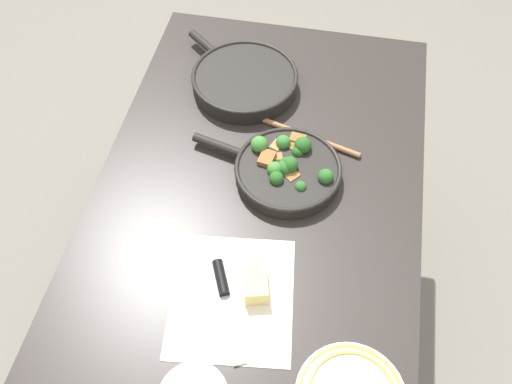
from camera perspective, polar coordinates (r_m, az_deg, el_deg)
The scene contains 8 objects.
ground_plane at distance 2.08m, azimuth 0.00°, elevation -13.03°, with size 14.00×14.00×0.00m, color slate.
dining_table_red at distance 1.48m, azimuth 0.00°, elevation -2.44°, with size 1.35×0.81×0.77m.
skillet_broccoli at distance 1.43m, azimuth 3.05°, elevation 2.38°, with size 0.27×0.40×0.07m.
skillet_eggs at distance 1.65m, azimuth -1.17°, elevation 11.09°, with size 0.33×0.36×0.05m.
wooden_spoon at distance 1.55m, azimuth 1.92°, elevation 6.81°, with size 0.14×0.39×0.02m.
parchment_sheet at distance 1.27m, azimuth -2.32°, elevation -10.49°, with size 0.33×0.30×0.00m.
grater_knife at distance 1.26m, azimuth -3.15°, elevation -10.27°, with size 0.23×0.12×0.02m.
cheese_block at distance 1.26m, azimuth -0.08°, elevation -9.01°, with size 0.10×0.07×0.05m.
Camera 1 is at (-0.81, -0.16, 1.91)m, focal length 40.00 mm.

